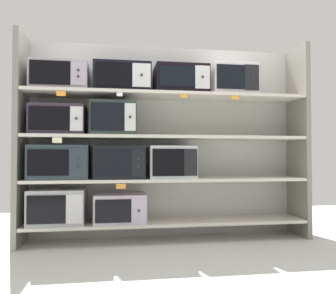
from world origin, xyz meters
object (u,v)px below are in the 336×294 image
microwave_4 (171,162)px  microwave_6 (113,119)px  microwave_3 (119,162)px  microwave_8 (122,79)px  microwave_0 (58,206)px  microwave_1 (120,208)px  microwave_7 (60,77)px  microwave_10 (232,81)px  microwave_2 (60,162)px  microwave_9 (181,81)px  microwave_5 (58,120)px

microwave_4 → microwave_6: size_ratio=1.04×
microwave_3 → microwave_4: bearing=-0.0°
microwave_6 → microwave_8: (0.09, 0.00, 0.40)m
microwave_0 → microwave_1: microwave_0 is taller
microwave_7 → microwave_10: 1.72m
microwave_4 → microwave_2: bearing=180.0°
microwave_4 → microwave_8: (-0.49, 0.00, 0.82)m
microwave_8 → microwave_9: (0.59, 0.00, -0.00)m
microwave_6 → microwave_9: size_ratio=0.84×
microwave_6 → microwave_10: bearing=0.0°
microwave_5 → microwave_4: bearing=-0.0°
microwave_9 → microwave_6: bearing=-180.0°
microwave_2 → microwave_7: 0.82m
microwave_4 → microwave_3: bearing=180.0°
microwave_7 → microwave_10: microwave_10 is taller
microwave_0 → microwave_1: size_ratio=1.04×
microwave_2 → microwave_8: (0.58, -0.00, 0.82)m
microwave_1 → microwave_7: microwave_7 is taller
microwave_2 → microwave_6: size_ratio=1.25×
microwave_4 → microwave_5: (-1.09, 0.00, 0.40)m
microwave_3 → microwave_4: 0.51m
microwave_0 → microwave_2: microwave_2 is taller
microwave_9 → microwave_3: bearing=-180.0°
microwave_5 → microwave_10: 1.79m
microwave_0 → microwave_3: bearing=-0.0°
microwave_5 → microwave_10: (1.73, 0.00, 0.44)m
microwave_6 → microwave_9: bearing=0.0°
microwave_3 → microwave_8: (0.02, 0.00, 0.82)m
microwave_5 → microwave_7: size_ratio=0.95×
microwave_0 → microwave_4: 1.17m
microwave_4 → microwave_6: 0.71m
microwave_1 → microwave_8: 1.27m
microwave_5 → microwave_7: (0.01, -0.00, 0.42)m
microwave_3 → microwave_5: 0.71m
microwave_0 → microwave_5: 0.82m
microwave_1 → microwave_7: bearing=-180.0°
microwave_3 → microwave_6: microwave_6 is taller
microwave_1 → microwave_6: 0.87m
microwave_4 → microwave_7: bearing=-180.0°
microwave_2 → microwave_10: microwave_10 is taller
microwave_2 → microwave_6: microwave_6 is taller
microwave_3 → microwave_10: microwave_10 is taller
microwave_0 → microwave_9: microwave_9 is taller
microwave_1 → microwave_6: microwave_6 is taller
microwave_0 → microwave_6: bearing=-0.0°
microwave_5 → microwave_9: bearing=0.0°
microwave_7 → microwave_8: bearing=0.0°
microwave_4 → microwave_7: (-1.08, -0.00, 0.82)m
microwave_2 → microwave_3: size_ratio=1.13×
microwave_3 → microwave_9: 1.03m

